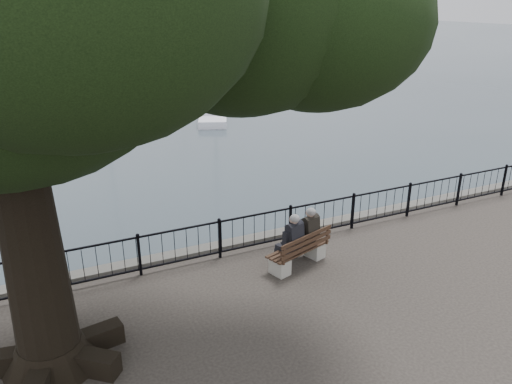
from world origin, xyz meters
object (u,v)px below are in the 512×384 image
bench (299,254)px  person_left (290,243)px  lion_monument (84,47)px  person_right (306,236)px

bench → person_left: bearing=175.7°
bench → person_left: (-0.27, 0.02, 0.35)m
lion_monument → person_right: bearing=-91.3°
bench → person_right: person_right is taller
bench → person_left: person_left is taller
bench → lion_monument: size_ratio=0.20×
person_right → lion_monument: bearing=88.7°
bench → lion_monument: bearing=88.3°
person_left → person_right: bearing=17.5°
lion_monument → person_left: bearing=-92.0°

